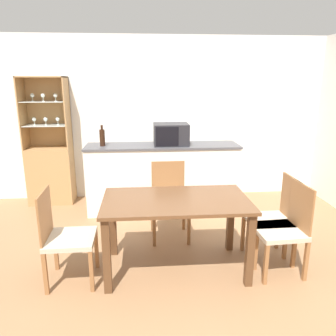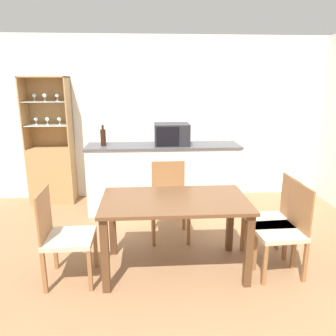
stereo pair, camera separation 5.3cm
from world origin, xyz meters
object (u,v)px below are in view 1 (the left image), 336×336
Objects in this scene: dining_chair_side_right_far at (274,219)px; wine_bottle at (102,137)px; dining_chair_head_far at (169,201)px; dining_table at (176,211)px; dining_chair_side_right_near at (283,229)px; dining_chair_side_left_near at (65,237)px; microwave at (171,134)px; display_cabinet at (51,166)px.

dining_chair_side_right_far is 3.10× the size of wine_bottle.
dining_chair_side_right_far is 1.23m from dining_chair_head_far.
wine_bottle reaches higher than dining_table.
dining_chair_side_right_near is 2.65m from wine_bottle.
dining_chair_side_right_far is at bearing 95.53° from dining_chair_side_left_near.
wine_bottle is (-1.93, 1.70, 0.65)m from dining_chair_side_right_near.
dining_table is 1.87m from wine_bottle.
dining_chair_side_right_near is 2.08m from microwave.
display_cabinet is at bearing -163.58° from dining_chair_side_left_near.
dining_chair_side_right_near is at bearing -38.05° from display_cabinet.
dining_chair_side_right_far is 1.00× the size of dining_chair_head_far.
wine_bottle reaches higher than dining_chair_head_far.
dining_chair_side_left_near is 1.00× the size of dining_chair_side_right_far.
display_cabinet reaches higher than dining_chair_head_far.
dining_chair_side_right_near is (2.11, 0.00, 0.00)m from dining_chair_side_left_near.
dining_chair_side_left_near is 2.11m from dining_chair_side_right_near.
wine_bottle reaches higher than dining_chair_side_left_near.
dining_chair_side_left_near is 1.00× the size of dining_chair_head_far.
dining_chair_head_far is 1.88× the size of microwave.
display_cabinet is 2.20m from dining_chair_head_far.
dining_chair_head_far is at bearing -96.25° from microwave.
dining_chair_side_right_near is (-0.00, -0.24, 0.00)m from dining_chair_side_right_far.
display_cabinet is at bearing 48.38° from dining_chair_side_right_near.
dining_chair_side_right_far is at bearing 148.23° from dining_chair_head_far.
dining_chair_side_left_near is 3.10× the size of wine_bottle.
dining_chair_side_left_near is at bearing -96.24° from wine_bottle.
dining_table is at bearing -61.22° from wine_bottle.
dining_table is 4.85× the size of wine_bottle.
dining_chair_side_right_near is (2.81, -2.20, -0.13)m from display_cabinet.
dining_chair_side_right_near is 3.10× the size of wine_bottle.
dining_chair_side_right_far is (1.06, 0.12, -0.18)m from dining_table.
dining_table is 1.56× the size of dining_chair_side_left_near.
dining_table is 1.68m from microwave.
dining_chair_side_left_near and dining_chair_side_right_near have the same top height.
display_cabinet reaches higher than dining_chair_side_right_near.
dining_chair_side_right_far and dining_chair_head_far have the same top height.
dining_chair_head_far is at bearing -37.29° from display_cabinet.
microwave is at bearing 145.22° from dining_chair_side_left_near.
dining_table is 1.56× the size of dining_chair_side_right_near.
dining_chair_head_far is 1.37m from wine_bottle.
microwave reaches higher than dining_table.
display_cabinet is 2.72m from dining_table.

